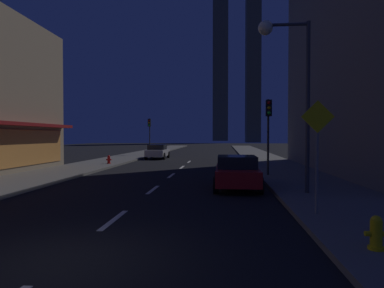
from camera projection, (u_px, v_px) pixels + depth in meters
name	position (u px, v px, depth m)	size (l,w,h in m)	color
ground_plane	(196.00, 157.00, 37.92)	(78.00, 136.00, 0.10)	black
sidewalk_right	(259.00, 156.00, 37.28)	(4.00, 76.00, 0.15)	#605E59
sidewalk_left	(135.00, 155.00, 38.55)	(4.00, 76.00, 0.15)	#605E59
lane_marking_center	(164.00, 181.00, 17.01)	(0.16, 28.20, 0.01)	silver
skyscraper_distant_tall	(220.00, 72.00, 161.23)	(7.19, 8.54, 66.06)	#524E3D
skyscraper_distant_mid	(253.00, 55.00, 119.94)	(5.03, 8.21, 62.82)	#534F3E
car_parked_near	(237.00, 172.00, 14.77)	(1.98, 4.24, 1.45)	#B21919
car_parked_far	(158.00, 151.00, 34.13)	(1.98, 4.24, 1.45)	silver
fire_hydrant_yellow_near	(376.00, 234.00, 6.39)	(0.42, 0.30, 0.65)	yellow
fire_hydrant_far_left	(109.00, 160.00, 26.29)	(0.42, 0.30, 0.65)	red
traffic_light_near_right	(269.00, 120.00, 18.48)	(0.32, 0.48, 4.20)	#2D2D2D
traffic_light_far_left	(149.00, 128.00, 39.02)	(0.32, 0.48, 4.20)	#2D2D2D
street_lamp_right	(286.00, 64.00, 12.78)	(1.96, 0.56, 6.58)	#38383D
pedestrian_crossing_sign	(317.00, 147.00, 9.32)	(0.91, 0.08, 3.15)	slate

